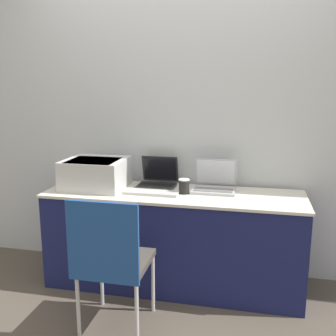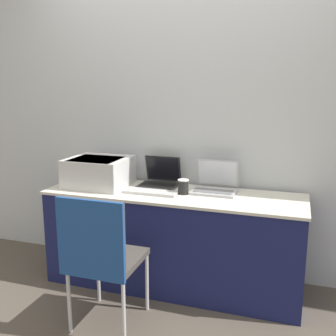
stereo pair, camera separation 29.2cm
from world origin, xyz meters
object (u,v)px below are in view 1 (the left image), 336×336
Objects in this scene: printer at (96,172)px; laptop_left at (158,180)px; external_keyboard at (151,193)px; coffee_cup at (184,186)px; laptop_right at (214,184)px; chair at (109,252)px.

printer is 1.57× the size of laptop_left.
external_keyboard is at bearing -10.36° from printer.
laptop_left is at bearing 145.46° from coffee_cup.
laptop_right is (0.45, -0.03, 0.00)m from laptop_left.
laptop_right is 0.36× the size of chair.
chair is at bearing -122.22° from laptop_right.
printer reaches higher than coffee_cup.
laptop_left is 2.70× the size of coffee_cup.
laptop_right is at bearing 57.78° from chair.
chair is (-0.08, -0.87, -0.24)m from laptop_left.
laptop_right reaches higher than external_keyboard.
laptop_right is 0.49m from external_keyboard.
chair reaches higher than external_keyboard.
laptop_left is 0.91m from chair.
laptop_left is at bearing 17.99° from printer.
coffee_cup is (0.70, -0.02, -0.07)m from printer.
external_keyboard is 0.46× the size of chair.
printer is 0.71m from coffee_cup.
laptop_left reaches higher than coffee_cup.
laptop_right is (0.91, 0.12, -0.07)m from printer.
printer is 0.92m from laptop_right.
laptop_left is 0.90× the size of laptop_right.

